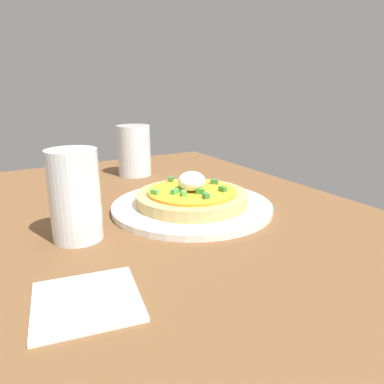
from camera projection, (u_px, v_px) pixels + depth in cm
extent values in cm
cube|color=brown|center=(130.00, 247.00, 49.54)|extent=(104.29, 81.91, 2.30)
cylinder|color=white|center=(192.00, 206.00, 60.81)|extent=(26.63, 26.63, 1.04)
cylinder|color=tan|center=(192.00, 198.00, 60.39)|extent=(18.64, 18.64, 1.86)
cylinder|color=orange|center=(192.00, 192.00, 60.06)|extent=(14.74, 14.74, 0.45)
ellipsoid|color=white|center=(192.00, 181.00, 59.33)|extent=(4.56, 4.56, 3.23)
cube|color=#318039|center=(206.00, 196.00, 55.75)|extent=(1.43, 1.08, 0.80)
cube|color=green|center=(175.00, 192.00, 57.87)|extent=(1.20, 1.48, 0.80)
cube|color=green|center=(191.00, 186.00, 60.92)|extent=(1.23, 1.49, 0.80)
cube|color=#30892A|center=(200.00, 191.00, 57.99)|extent=(1.47, 1.47, 0.80)
cube|color=#50B449|center=(184.00, 193.00, 56.96)|extent=(1.45, 1.11, 0.80)
cube|color=green|center=(182.00, 186.00, 60.98)|extent=(1.45, 1.48, 0.80)
cube|color=green|center=(201.00, 184.00, 62.36)|extent=(1.51, 1.33, 0.80)
cube|color=#2D8632|center=(223.00, 189.00, 59.31)|extent=(1.37, 0.96, 0.80)
cube|color=#377A32|center=(171.00, 179.00, 65.23)|extent=(1.49, 1.44, 0.80)
cube|color=#347F36|center=(214.00, 182.00, 63.55)|extent=(1.48, 1.46, 0.80)
cube|color=#50AF48|center=(155.00, 192.00, 57.65)|extent=(1.50, 1.29, 0.80)
cylinder|color=silver|center=(75.00, 195.00, 47.84)|extent=(6.65, 6.65, 12.30)
cylinder|color=#C18723|center=(76.00, 209.00, 48.37)|extent=(5.85, 5.85, 7.86)
cylinder|color=silver|center=(134.00, 150.00, 82.25)|extent=(7.41, 7.41, 11.26)
cylinder|color=#410D10|center=(134.00, 154.00, 82.48)|extent=(6.52, 6.52, 8.94)
cube|color=white|center=(87.00, 301.00, 35.07)|extent=(11.57, 11.57, 0.40)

